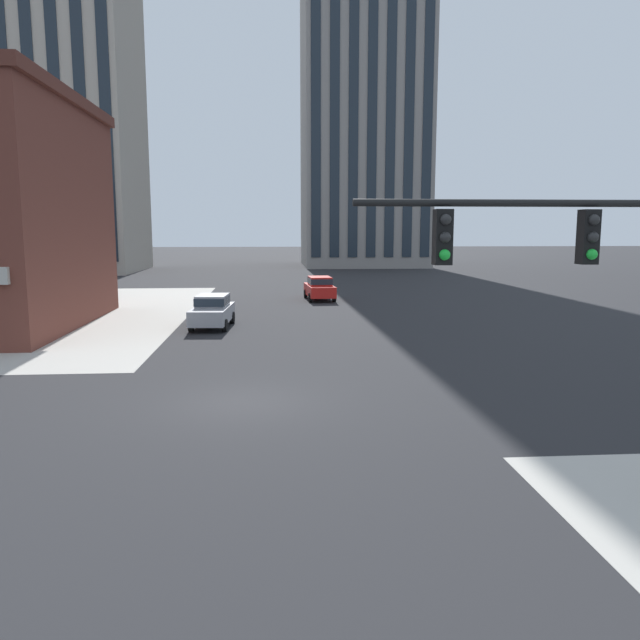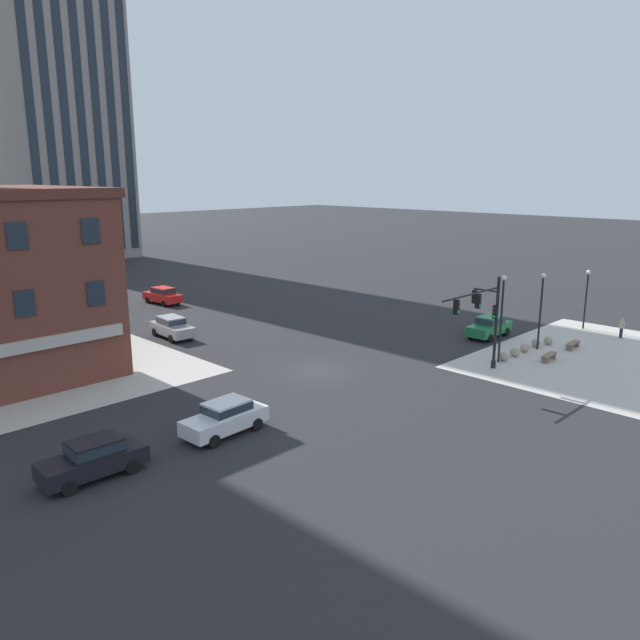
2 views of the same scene
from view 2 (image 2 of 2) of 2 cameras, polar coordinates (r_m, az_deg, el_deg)
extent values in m
plane|color=#262628|center=(40.69, -0.10, -4.70)|extent=(320.00, 320.00, 0.00)
cube|color=#B7B2A8|center=(46.99, 27.28, -3.75)|extent=(20.00, 19.00, 0.02)
cylinder|color=black|center=(42.77, 15.74, -3.97)|extent=(0.32, 0.32, 0.50)
cylinder|color=black|center=(42.04, 15.99, -0.28)|extent=(0.20, 0.20, 6.16)
cylinder|color=black|center=(38.83, 13.91, 2.35)|extent=(6.39, 0.12, 0.12)
cylinder|color=black|center=(42.05, 15.10, 2.68)|extent=(0.11, 1.80, 0.11)
cube|color=black|center=(39.56, 14.42, 1.70)|extent=(0.28, 0.28, 0.90)
sphere|color=#282828|center=(39.43, 14.64, 2.07)|extent=(0.18, 0.18, 0.18)
sphere|color=#282828|center=(39.48, 14.62, 1.67)|extent=(0.18, 0.18, 0.18)
sphere|color=green|center=(39.54, 14.60, 1.27)|extent=(0.18, 0.18, 0.18)
cube|color=black|center=(37.50, 12.51, 1.18)|extent=(0.28, 0.28, 0.90)
sphere|color=#282828|center=(37.36, 12.73, 1.56)|extent=(0.18, 0.18, 0.18)
sphere|color=#282828|center=(37.41, 12.71, 1.14)|extent=(0.18, 0.18, 0.18)
sphere|color=green|center=(37.47, 12.69, 0.72)|extent=(0.18, 0.18, 0.18)
cube|color=black|center=(41.70, 15.92, 0.72)|extent=(0.28, 0.28, 0.90)
sphere|color=#282828|center=(41.51, 15.84, 1.06)|extent=(0.18, 0.18, 0.18)
sphere|color=#282828|center=(41.56, 15.81, 0.68)|extent=(0.18, 0.18, 0.18)
sphere|color=green|center=(41.62, 15.79, 0.31)|extent=(0.18, 0.18, 0.18)
cube|color=black|center=(42.54, 14.12, 2.10)|extent=(0.28, 0.28, 0.90)
sphere|color=#282828|center=(42.41, 14.33, 2.44)|extent=(0.18, 0.18, 0.18)
sphere|color=#282828|center=(42.46, 14.31, 2.07)|extent=(0.18, 0.18, 0.18)
sphere|color=green|center=(42.52, 14.28, 1.70)|extent=(0.18, 0.18, 0.18)
sphere|color=gray|center=(44.52, 16.64, -3.25)|extent=(0.65, 0.65, 0.65)
sphere|color=gray|center=(45.78, 17.58, -2.86)|extent=(0.65, 0.65, 0.65)
sphere|color=gray|center=(47.17, 18.43, -2.46)|extent=(0.65, 0.65, 0.65)
sphere|color=gray|center=(48.83, 19.36, -2.00)|extent=(0.65, 0.65, 0.65)
sphere|color=gray|center=(49.80, 20.38, -1.79)|extent=(0.65, 0.65, 0.65)
cube|color=brown|center=(45.49, 20.44, -3.03)|extent=(1.83, 0.61, 0.10)
cube|color=#665B51|center=(44.92, 20.10, -3.53)|extent=(0.27, 0.42, 0.39)
cube|color=#665B51|center=(46.20, 20.72, -3.13)|extent=(0.27, 0.42, 0.39)
cube|color=brown|center=(49.27, 22.36, -1.98)|extent=(1.82, 0.57, 0.10)
cube|color=#665B51|center=(48.69, 22.06, -2.43)|extent=(0.26, 0.42, 0.39)
cube|color=#665B51|center=(49.97, 22.61, -2.09)|extent=(0.26, 0.42, 0.39)
cylinder|color=#232847|center=(54.13, 26.03, -1.07)|extent=(0.13, 0.13, 0.80)
cylinder|color=#232847|center=(53.99, 26.15, -1.12)|extent=(0.13, 0.13, 0.80)
cube|color=beige|center=(53.91, 26.16, -0.39)|extent=(0.35, 0.39, 0.57)
cylinder|color=beige|center=(54.08, 26.02, -0.31)|extent=(0.09, 0.09, 0.54)
cylinder|color=beige|center=(53.72, 26.31, -0.42)|extent=(0.09, 0.09, 0.54)
sphere|color=tan|center=(53.82, 26.21, 0.05)|extent=(0.22, 0.22, 0.22)
cylinder|color=black|center=(43.46, 16.41, -0.18)|extent=(0.14, 0.14, 5.70)
sphere|color=white|center=(42.88, 16.67, 3.76)|extent=(0.36, 0.36, 0.36)
cylinder|color=black|center=(47.71, 19.71, 0.52)|extent=(0.14, 0.14, 5.33)
sphere|color=white|center=(47.20, 19.98, 3.89)|extent=(0.36, 0.36, 0.36)
cylinder|color=black|center=(55.65, 23.37, 1.56)|extent=(0.14, 0.14, 4.60)
sphere|color=white|center=(55.25, 23.61, 4.08)|extent=(0.36, 0.36, 0.36)
cube|color=silver|center=(31.28, -8.81, -9.20)|extent=(4.48, 1.97, 0.76)
cube|color=silver|center=(31.11, -8.64, -7.97)|extent=(2.18, 1.60, 0.60)
cube|color=#232D38|center=(31.11, -8.64, -7.97)|extent=(2.27, 1.64, 0.40)
cylinder|color=black|center=(30.05, -9.80, -11.00)|extent=(0.65, 0.25, 0.64)
cylinder|color=black|center=(31.28, -11.73, -10.08)|extent=(0.65, 0.25, 0.64)
cylinder|color=black|center=(31.65, -5.88, -9.57)|extent=(0.65, 0.25, 0.64)
cylinder|color=black|center=(32.82, -7.87, -8.77)|extent=(0.65, 0.25, 0.64)
cube|color=#1E6B3D|center=(50.57, 15.37, -0.76)|extent=(4.44, 1.86, 0.76)
cube|color=#1E6B3D|center=(50.55, 15.50, 0.02)|extent=(2.15, 1.55, 0.60)
cube|color=#232D38|center=(50.55, 15.50, 0.02)|extent=(2.24, 1.58, 0.40)
cylinder|color=black|center=(49.12, 15.45, -1.64)|extent=(0.65, 0.24, 0.64)
cylinder|color=black|center=(49.89, 13.76, -1.31)|extent=(0.65, 0.24, 0.64)
cylinder|color=black|center=(51.48, 16.88, -1.05)|extent=(0.65, 0.24, 0.64)
cylinder|color=black|center=(52.21, 15.25, -0.75)|extent=(0.65, 0.24, 0.64)
cube|color=red|center=(63.34, -14.37, 2.08)|extent=(2.04, 4.51, 0.76)
cube|color=red|center=(63.09, -14.32, 2.67)|extent=(1.63, 2.21, 0.60)
cube|color=#232D38|center=(63.09, -14.32, 2.67)|extent=(1.67, 2.30, 0.40)
cylinder|color=black|center=(64.07, -15.66, 1.78)|extent=(0.26, 0.65, 0.64)
cylinder|color=black|center=(64.98, -14.43, 2.02)|extent=(0.26, 0.65, 0.64)
cylinder|color=black|center=(61.84, -14.26, 1.46)|extent=(0.26, 0.65, 0.64)
cylinder|color=black|center=(62.78, -13.01, 1.71)|extent=(0.26, 0.65, 0.64)
cube|color=#99999E|center=(49.97, -13.51, -0.82)|extent=(2.07, 4.51, 0.76)
cube|color=#99999E|center=(49.94, -13.63, -0.03)|extent=(1.64, 2.21, 0.60)
cube|color=#232D38|center=(49.94, -13.63, -0.03)|extent=(1.68, 2.30, 0.40)
cylinder|color=black|center=(49.27, -11.88, -1.39)|extent=(0.26, 0.65, 0.64)
cylinder|color=black|center=(48.51, -13.60, -1.71)|extent=(0.26, 0.65, 0.64)
cylinder|color=black|center=(51.61, -13.37, -0.80)|extent=(0.26, 0.65, 0.64)
cylinder|color=black|center=(50.88, -15.03, -1.10)|extent=(0.26, 0.65, 0.64)
cube|color=black|center=(28.49, -20.28, -12.24)|extent=(4.46, 1.90, 0.76)
cube|color=black|center=(28.27, -20.11, -10.92)|extent=(2.16, 1.57, 0.60)
cube|color=#232D38|center=(28.27, -20.11, -10.92)|extent=(2.25, 1.60, 0.40)
cylinder|color=black|center=(27.52, -22.18, -14.23)|extent=(0.65, 0.24, 0.64)
cylinder|color=black|center=(28.95, -23.43, -12.95)|extent=(0.65, 0.24, 0.64)
cylinder|color=black|center=(28.45, -16.95, -12.87)|extent=(0.65, 0.24, 0.64)
cylinder|color=black|center=(29.83, -18.43, -11.71)|extent=(0.65, 0.24, 0.64)
cube|color=#1E2833|center=(37.96, -25.66, 1.40)|extent=(1.10, 0.08, 1.50)
cube|color=#1E2833|center=(39.48, -20.03, 2.33)|extent=(1.10, 0.08, 1.50)
cube|color=#1E2833|center=(37.45, -26.24, 7.00)|extent=(1.10, 0.08, 1.50)
cube|color=#1E2833|center=(39.00, -20.47, 7.73)|extent=(1.10, 0.08, 1.50)
camera|label=1|loc=(30.83, 25.55, -2.19)|focal=34.92mm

